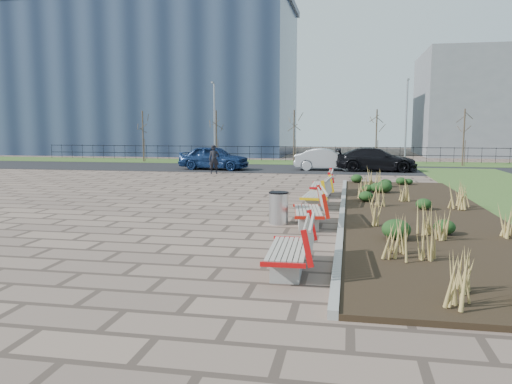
% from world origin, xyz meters
% --- Properties ---
extents(ground, '(120.00, 120.00, 0.00)m').
position_xyz_m(ground, '(0.00, 0.00, 0.00)').
color(ground, '#735D4F').
rests_on(ground, ground).
extents(planting_bed, '(4.50, 18.00, 0.10)m').
position_xyz_m(planting_bed, '(6.25, 5.00, 0.05)').
color(planting_bed, black).
rests_on(planting_bed, ground).
extents(planting_curb, '(0.16, 18.00, 0.15)m').
position_xyz_m(planting_curb, '(3.92, 5.00, 0.07)').
color(planting_curb, gray).
rests_on(planting_curb, ground).
extents(grass_verge_far, '(80.00, 5.00, 0.04)m').
position_xyz_m(grass_verge_far, '(0.00, 28.00, 0.02)').
color(grass_verge_far, '#33511E').
rests_on(grass_verge_far, ground).
extents(road, '(80.00, 7.00, 0.02)m').
position_xyz_m(road, '(0.00, 22.00, 0.01)').
color(road, black).
rests_on(road, ground).
extents(bench_a, '(0.97, 2.13, 1.00)m').
position_xyz_m(bench_a, '(3.00, -1.71, 0.50)').
color(bench_a, red).
rests_on(bench_a, ground).
extents(bench_b, '(1.16, 2.20, 1.00)m').
position_xyz_m(bench_b, '(3.00, 2.83, 0.50)').
color(bench_b, red).
rests_on(bench_b, ground).
extents(bench_c, '(1.06, 2.16, 1.00)m').
position_xyz_m(bench_c, '(3.00, 6.21, 0.50)').
color(bench_c, '#E8B40C').
rests_on(bench_c, ground).
extents(bench_d, '(0.92, 2.11, 1.00)m').
position_xyz_m(bench_d, '(3.00, 9.22, 0.50)').
color(bench_d, red).
rests_on(bench_d, ground).
extents(litter_bin, '(0.54, 0.54, 0.90)m').
position_xyz_m(litter_bin, '(2.16, 2.98, 0.45)').
color(litter_bin, '#B2B2B7').
rests_on(litter_bin, ground).
extents(pedestrian, '(0.72, 0.58, 1.71)m').
position_xyz_m(pedestrian, '(-3.78, 17.67, 0.86)').
color(pedestrian, black).
rests_on(pedestrian, ground).
extents(car_blue, '(4.72, 2.37, 1.54)m').
position_xyz_m(car_blue, '(-4.53, 20.40, 0.79)').
color(car_blue, '#12254E').
rests_on(car_blue, road).
extents(car_silver, '(4.22, 1.63, 1.37)m').
position_xyz_m(car_silver, '(2.70, 21.27, 0.70)').
color(car_silver, '#A2A4AA').
rests_on(car_silver, road).
extents(car_black, '(5.05, 2.14, 1.45)m').
position_xyz_m(car_black, '(5.74, 21.07, 0.75)').
color(car_black, black).
rests_on(car_black, road).
extents(tree_a, '(1.40, 1.40, 4.00)m').
position_xyz_m(tree_a, '(-12.00, 26.50, 2.04)').
color(tree_a, '#4C3D2D').
rests_on(tree_a, grass_verge_far).
extents(tree_b, '(1.40, 1.40, 4.00)m').
position_xyz_m(tree_b, '(-6.00, 26.50, 2.04)').
color(tree_b, '#4C3D2D').
rests_on(tree_b, grass_verge_far).
extents(tree_c, '(1.40, 1.40, 4.00)m').
position_xyz_m(tree_c, '(0.00, 26.50, 2.04)').
color(tree_c, '#4C3D2D').
rests_on(tree_c, grass_verge_far).
extents(tree_d, '(1.40, 1.40, 4.00)m').
position_xyz_m(tree_d, '(6.00, 26.50, 2.04)').
color(tree_d, '#4C3D2D').
rests_on(tree_d, grass_verge_far).
extents(tree_e, '(1.40, 1.40, 4.00)m').
position_xyz_m(tree_e, '(12.00, 26.50, 2.04)').
color(tree_e, '#4C3D2D').
rests_on(tree_e, grass_verge_far).
extents(lamp_west, '(0.24, 0.60, 6.00)m').
position_xyz_m(lamp_west, '(-6.00, 26.00, 3.04)').
color(lamp_west, gray).
rests_on(lamp_west, grass_verge_far).
extents(lamp_east, '(0.24, 0.60, 6.00)m').
position_xyz_m(lamp_east, '(8.00, 26.00, 3.04)').
color(lamp_east, gray).
rests_on(lamp_east, grass_verge_far).
extents(railing_fence, '(44.00, 0.10, 1.20)m').
position_xyz_m(railing_fence, '(0.00, 29.50, 0.64)').
color(railing_fence, black).
rests_on(railing_fence, grass_verge_far).
extents(building_glass, '(40.00, 14.00, 15.00)m').
position_xyz_m(building_glass, '(-22.00, 40.00, 7.50)').
color(building_glass, '#192338').
rests_on(building_glass, ground).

